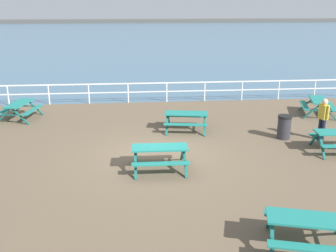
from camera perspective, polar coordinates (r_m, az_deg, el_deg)
ground_plane at (r=13.78m, az=-1.70°, el=-4.77°), size 30.00×24.00×0.20m
sea_band at (r=65.67m, az=-4.68°, el=13.17°), size 142.00×90.00×0.01m
distant_shoreline at (r=108.58m, az=-5.00°, el=14.95°), size 142.00×6.00×1.80m
seaward_railing at (r=20.94m, az=-3.07°, el=5.54°), size 23.07×0.07×1.08m
picnic_table_near_right at (r=16.26m, az=2.71°, el=1.33°), size 2.03×1.80×0.80m
picnic_table_mid_centre at (r=19.86m, az=21.30°, el=3.15°), size 1.96×2.16×0.80m
picnic_table_far_left at (r=9.12m, az=20.07°, el=-13.67°), size 2.14×1.93×0.80m
picnic_table_far_right at (r=12.45m, az=-1.22°, el=-3.89°), size 1.83×1.58×0.80m
picnic_table_corner at (r=19.13m, az=-21.07°, el=2.65°), size 1.82×2.05×0.80m
visitor at (r=16.19m, az=21.92°, el=1.30°), size 0.31×0.51×1.66m
litter_bin at (r=15.97m, az=16.77°, el=-0.13°), size 0.55×0.55×0.95m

